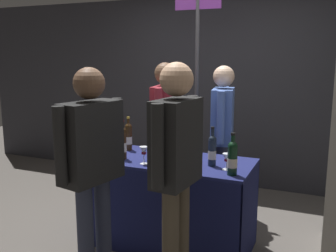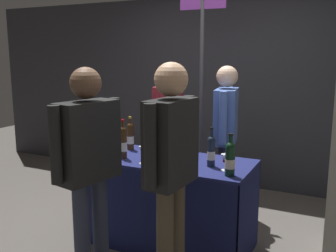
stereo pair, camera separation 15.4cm
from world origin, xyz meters
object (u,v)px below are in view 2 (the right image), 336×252
tasting_table (168,187)px  booth_signpost (201,81)px  wine_glass_near_taster (225,159)px  taster_foreground_right (89,157)px  featured_wine_bottle (165,137)px  wine_glass_near_vendor (143,151)px  display_bottle_0 (130,136)px  vendor_presenter (168,125)px  wine_glass_mid (164,154)px

tasting_table → booth_signpost: 1.44m
wine_glass_near_taster → taster_foreground_right: bearing=-139.1°
featured_wine_bottle → wine_glass_near_vendor: size_ratio=2.30×
wine_glass_near_vendor → wine_glass_near_taster: 0.70m
wine_glass_near_vendor → booth_signpost: (-0.01, 1.36, 0.51)m
tasting_table → featured_wine_bottle: size_ratio=4.30×
wine_glass_near_taster → booth_signpost: booth_signpost is taller
display_bottle_0 → vendor_presenter: 0.50m
tasting_table → booth_signpost: size_ratio=0.63×
wine_glass_mid → booth_signpost: bearing=97.9°
vendor_presenter → taster_foreground_right: vendor_presenter is taller
wine_glass_near_vendor → vendor_presenter: size_ratio=0.09×
featured_wine_bottle → vendor_presenter: (-0.16, 0.40, 0.03)m
tasting_table → taster_foreground_right: taster_foreground_right is taller
display_bottle_0 → vendor_presenter: bearing=67.7°
wine_glass_near_vendor → wine_glass_near_taster: bearing=9.5°
featured_wine_bottle → taster_foreground_right: 1.02m
tasting_table → taster_foreground_right: (-0.25, -0.80, 0.44)m
booth_signpost → display_bottle_0: bearing=-109.5°
wine_glass_near_taster → vendor_presenter: size_ratio=0.08×
display_bottle_0 → taster_foreground_right: size_ratio=0.20×
display_bottle_0 → wine_glass_near_vendor: (0.35, -0.37, -0.03)m
wine_glass_near_vendor → wine_glass_mid: bearing=10.1°
wine_glass_mid → vendor_presenter: (-0.35, 0.80, 0.09)m
wine_glass_mid → wine_glass_near_vendor: bearing=-169.9°
wine_glass_near_vendor → taster_foreground_right: (-0.12, -0.58, 0.08)m
display_bottle_0 → wine_glass_near_taster: (1.04, -0.26, -0.04)m
display_bottle_0 → taster_foreground_right: 0.98m
booth_signpost → wine_glass_near_taster: bearing=-60.8°
taster_foreground_right → tasting_table: bearing=-5.5°
wine_glass_near_vendor → vendor_presenter: (-0.17, 0.83, 0.08)m
wine_glass_near_taster → vendor_presenter: bearing=140.1°
wine_glass_near_taster → taster_foreground_right: taster_foreground_right is taller
wine_glass_mid → vendor_presenter: 0.87m
taster_foreground_right → booth_signpost: bearing=8.4°
wine_glass_mid → wine_glass_near_taster: bearing=9.3°
tasting_table → wine_glass_near_taster: 0.67m
vendor_presenter → booth_signpost: size_ratio=0.69×
wine_glass_near_taster → tasting_table: bearing=169.6°
tasting_table → featured_wine_bottle: featured_wine_bottle is taller
wine_glass_near_taster → taster_foreground_right: 1.07m
wine_glass_near_taster → vendor_presenter: vendor_presenter is taller
tasting_table → wine_glass_mid: bearing=-74.9°
booth_signpost → featured_wine_bottle: bearing=-90.2°
taster_foreground_right → booth_signpost: (0.11, 1.94, 0.44)m
featured_wine_bottle → taster_foreground_right: bearing=-96.2°
vendor_presenter → display_bottle_0: bearing=-32.1°
featured_wine_bottle → wine_glass_near_vendor: 0.43m
display_bottle_0 → taster_foreground_right: bearing=-76.2°
featured_wine_bottle → display_bottle_0: size_ratio=1.06×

